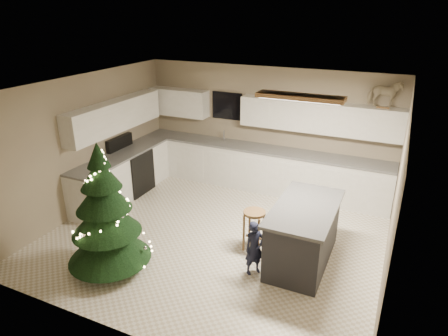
{
  "coord_description": "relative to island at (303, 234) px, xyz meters",
  "views": [
    {
      "loc": [
        2.66,
        -5.43,
        3.73
      ],
      "look_at": [
        0.0,
        0.35,
        1.15
      ],
      "focal_mm": 32.0,
      "sensor_mm": 36.0,
      "label": 1
    }
  ],
  "objects": [
    {
      "name": "room_shell",
      "position": [
        -1.53,
        0.09,
        1.27
      ],
      "size": [
        5.52,
        5.02,
        2.61
      ],
      "color": "gray",
      "rests_on": "ground_plane"
    },
    {
      "name": "bar_stool",
      "position": [
        -0.81,
        -0.01,
        0.04
      ],
      "size": [
        0.36,
        0.36,
        0.69
      ],
      "rotation": [
        0.0,
        0.0,
        0.28
      ],
      "color": "#8B6240",
      "rests_on": "ground_plane"
    },
    {
      "name": "toddler",
      "position": [
        -0.57,
        -0.61,
        -0.05
      ],
      "size": [
        0.36,
        0.37,
        0.85
      ],
      "primitive_type": "imported",
      "rotation": [
        0.0,
        0.0,
        0.86
      ],
      "color": "#181C33",
      "rests_on": "ground_plane"
    },
    {
      "name": "cabinetry",
      "position": [
        -2.46,
        1.73,
        0.28
      ],
      "size": [
        5.5,
        3.2,
        2.0
      ],
      "color": "white",
      "rests_on": "ground_plane"
    },
    {
      "name": "rocking_horse",
      "position": [
        0.75,
        2.41,
        1.79
      ],
      "size": [
        0.61,
        0.35,
        0.51
      ],
      "rotation": [
        0.0,
        0.0,
        1.72
      ],
      "color": "#8B6240",
      "rests_on": "cabinetry"
    },
    {
      "name": "christmas_tree",
      "position": [
        -2.6,
        -1.42,
        0.36
      ],
      "size": [
        1.27,
        1.23,
        2.03
      ],
      "rotation": [
        0.0,
        0.0,
        -0.25
      ],
      "color": "#3F2816",
      "rests_on": "ground_plane"
    },
    {
      "name": "ground_plane",
      "position": [
        -1.55,
        0.09,
        -0.48
      ],
      "size": [
        5.5,
        5.5,
        0.0
      ],
      "primitive_type": "plane",
      "color": "silver"
    },
    {
      "name": "island",
      "position": [
        0.0,
        0.0,
        0.0
      ],
      "size": [
        0.9,
        1.7,
        0.95
      ],
      "color": "black",
      "rests_on": "ground_plane"
    }
  ]
}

